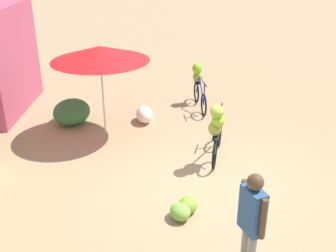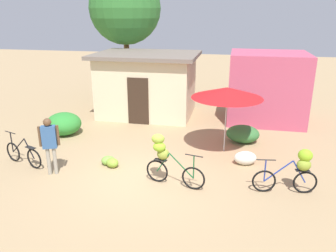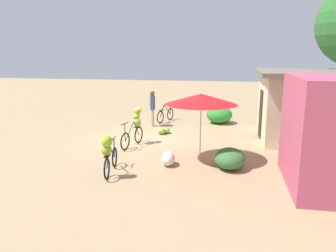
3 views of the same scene
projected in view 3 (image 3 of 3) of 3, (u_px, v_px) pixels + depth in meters
ground_plane at (145, 140)px, 13.84m from camera, size 60.00×60.00×0.00m
building_low at (299, 104)px, 13.86m from camera, size 4.59×3.47×2.83m
hedge_bush_front_left at (219, 115)px, 17.07m from camera, size 1.35×1.31×0.87m
hedge_bush_front_right at (230, 158)px, 10.40m from camera, size 1.20×0.97×0.64m
market_umbrella at (201, 99)px, 10.81m from camera, size 2.37×2.37×2.25m
bicycle_leftmost at (166, 115)px, 17.50m from camera, size 1.58×0.61×1.00m
bicycle_near_pile at (135, 124)px, 13.00m from camera, size 1.72×0.46×1.44m
bicycle_center_loaded at (108, 152)px, 9.67m from camera, size 1.70×0.38×1.25m
banana_pile_on_ground at (164, 131)px, 14.87m from camera, size 0.72×0.63×0.29m
produce_sack at (168, 159)px, 10.71m from camera, size 0.77×0.55×0.44m
person_vendor at (152, 105)px, 16.23m from camera, size 0.54×0.34×1.74m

